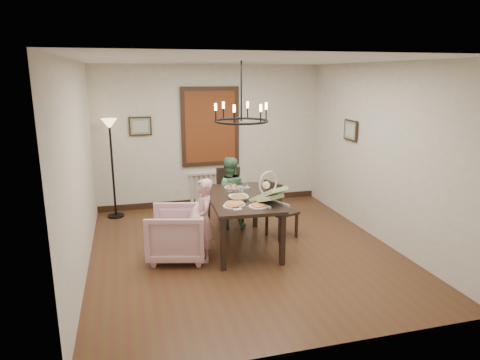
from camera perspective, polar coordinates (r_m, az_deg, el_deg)
name	(u,v)px	position (r m, az deg, el deg)	size (l,w,h in m)	color
room_shell	(237,156)	(6.55, -0.39, 3.25)	(4.51, 5.00, 2.81)	#4F2A1B
dining_table	(241,202)	(6.54, 0.17, -2.98)	(1.05, 1.75, 0.80)	black
chair_far	(231,196)	(7.65, -1.27, -2.14)	(0.43, 0.43, 0.99)	black
chair_right	(282,208)	(7.02, 5.60, -3.79)	(0.42, 0.42, 0.97)	black
armchair	(177,233)	(6.29, -8.39, -7.06)	(0.81, 0.83, 0.76)	beige
elderly_woman	(204,227)	(6.13, -4.85, -6.31)	(0.36, 0.24, 1.00)	#DA9AA0
seated_man	(229,199)	(7.39, -1.49, -2.53)	(0.51, 0.39, 1.04)	#4A7C56
baby_bouncer	(269,193)	(6.13, 3.89, -1.74)	(0.37, 0.50, 0.33)	#B3D996
salad_bowl	(239,198)	(6.32, -0.20, -2.37)	(0.35, 0.35, 0.09)	white
pizza_platter	(235,204)	(6.10, -0.69, -3.19)	(0.30, 0.30, 0.04)	tan
drinking_glass	(237,190)	(6.65, -0.35, -1.30)	(0.07, 0.07, 0.14)	silver
window_blinds	(210,127)	(8.53, -3.98, 7.10)	(1.00, 0.03, 1.40)	brown
radiator	(211,187)	(8.79, -3.87, -1.00)	(0.92, 0.12, 0.62)	silver
picture_back	(140,126)	(8.39, -13.15, 6.99)	(0.42, 0.03, 0.36)	black
picture_right	(351,130)	(7.83, 14.53, 6.44)	(0.42, 0.03, 0.36)	black
floor_lamp	(113,170)	(8.19, -16.62, 1.28)	(0.30, 0.30, 1.80)	black
chandelier	(241,121)	(6.29, 0.17, 7.88)	(0.80, 0.80, 0.04)	black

